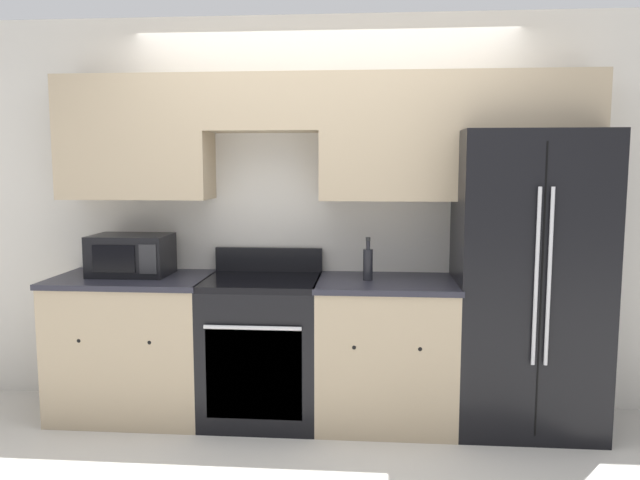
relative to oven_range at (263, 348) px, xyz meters
The scene contains 8 objects.
ground_plane 0.67m from the oven_range, 39.92° to the right, with size 12.00×12.00×0.00m, color beige.
wall_back 1.14m from the oven_range, 35.20° to the left, with size 8.00×0.39×2.60m.
lower_cabinets_left 0.85m from the oven_range, behind, with size 1.00×0.64×0.91m.
lower_cabinets_right 0.79m from the oven_range, ahead, with size 0.87×0.64×0.91m.
oven_range is the anchor object (origin of this frame).
refrigerator 1.71m from the oven_range, ahead, with size 0.87×0.75×1.83m.
microwave 1.05m from the oven_range, behind, with size 0.50×0.35×0.26m.
bottle 0.87m from the oven_range, ahead, with size 0.06×0.06×0.27m.
Camera 1 is at (0.32, -3.53, 1.63)m, focal length 35.00 mm.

